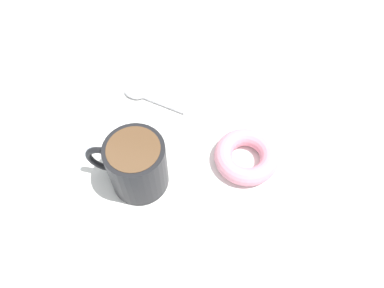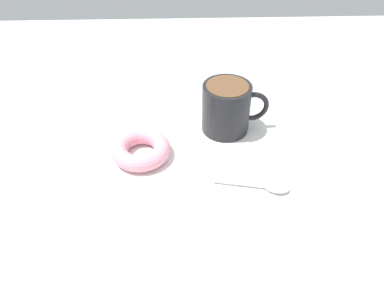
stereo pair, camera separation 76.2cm
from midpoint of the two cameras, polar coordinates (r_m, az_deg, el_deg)
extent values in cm
cube|color=#B2BCC6|center=(47.12, 7.20, -40.86)|extent=(120.00, 120.00, 2.00)
cube|color=white|center=(46.20, 6.81, -39.07)|extent=(31.08, 31.08, 0.30)
cylinder|color=black|center=(44.73, 14.86, -28.36)|extent=(8.28, 8.28, 8.62)
cylinder|color=brown|center=(41.03, 15.91, -26.18)|extent=(7.08, 7.08, 0.60)
torus|color=black|center=(46.12, 20.98, -27.11)|extent=(1.15, 5.76, 5.73)
torus|color=pink|center=(44.60, -6.69, -39.41)|extent=(9.60, 9.60, 2.70)
ellipsoid|color=silver|center=(47.66, 30.09, -45.28)|extent=(3.06, 4.00, 0.90)
cylinder|color=silver|center=(46.29, 21.47, -46.28)|extent=(2.24, 8.56, 0.56)
camera|label=1|loc=(0.38, -9.25, 46.10)|focal=35.00mm
camera|label=2|loc=(0.38, 170.75, -46.10)|focal=35.00mm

